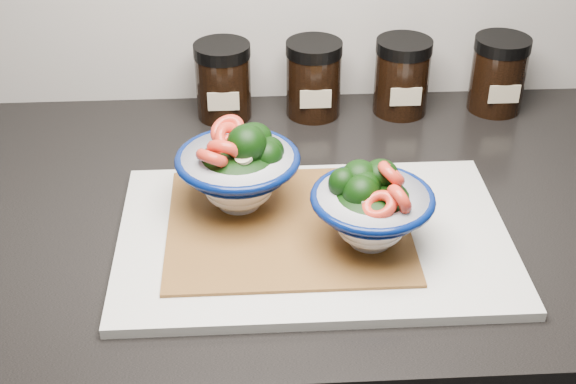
{
  "coord_description": "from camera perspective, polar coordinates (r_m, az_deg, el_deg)",
  "views": [
    {
      "loc": [
        -0.22,
        0.63,
        1.46
      ],
      "look_at": [
        -0.18,
        1.39,
        0.96
      ],
      "focal_mm": 50.0,
      "sensor_mm": 36.0,
      "label": 1
    }
  ],
  "objects": [
    {
      "name": "cutting_board",
      "position": [
        0.93,
        1.82,
        -3.24
      ],
      "size": [
        0.45,
        0.3,
        0.01
      ],
      "primitive_type": "cube",
      "color": "beige",
      "rests_on": "countertop"
    },
    {
      "name": "countertop",
      "position": [
        1.03,
        9.7,
        -1.44
      ],
      "size": [
        3.5,
        0.6,
        0.04
      ],
      "primitive_type": "cube",
      "color": "black",
      "rests_on": "cabinet"
    },
    {
      "name": "spice_jar_a",
      "position": [
        1.18,
        -4.63,
        7.89
      ],
      "size": [
        0.08,
        0.08,
        0.11
      ],
      "color": "black",
      "rests_on": "countertop"
    },
    {
      "name": "spice_jar_d",
      "position": [
        1.23,
        14.73,
        8.12
      ],
      "size": [
        0.08,
        0.08,
        0.11
      ],
      "color": "black",
      "rests_on": "countertop"
    },
    {
      "name": "spice_jar_b",
      "position": [
        1.18,
        1.83,
        8.07
      ],
      "size": [
        0.08,
        0.08,
        0.11
      ],
      "color": "black",
      "rests_on": "countertop"
    },
    {
      "name": "bowl_right",
      "position": [
        0.89,
        5.92,
        -1.1
      ],
      "size": [
        0.14,
        0.14,
        0.11
      ],
      "rotation": [
        0.0,
        0.0,
        0.29
      ],
      "color": "white",
      "rests_on": "bamboo_mat"
    },
    {
      "name": "spice_jar_c",
      "position": [
        1.2,
        8.1,
        8.15
      ],
      "size": [
        0.08,
        0.08,
        0.11
      ],
      "color": "black",
      "rests_on": "countertop"
    },
    {
      "name": "bowl_left",
      "position": [
        0.95,
        -3.46,
        1.67
      ],
      "size": [
        0.15,
        0.15,
        0.11
      ],
      "rotation": [
        0.0,
        0.0,
        -0.15
      ],
      "color": "white",
      "rests_on": "bamboo_mat"
    },
    {
      "name": "bamboo_mat",
      "position": [
        0.94,
        -0.0,
        -2.35
      ],
      "size": [
        0.28,
        0.24,
        0.0
      ],
      "primitive_type": "cube",
      "color": "olive",
      "rests_on": "cutting_board"
    }
  ]
}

